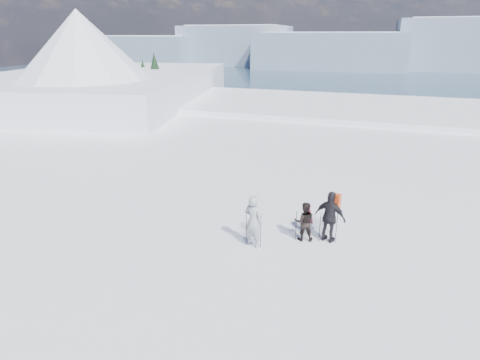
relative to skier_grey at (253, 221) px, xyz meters
The scene contains 9 objects.
lake_basin 29.71m from the skier_grey, 87.47° to the left, with size 820.00×820.00×71.62m.
far_mountain_range 454.62m from the skier_grey, 86.11° to the left, with size 770.00×110.00×53.00m.
near_ridge 38.04m from the skier_grey, 132.03° to the left, with size 31.37×35.68×25.62m.
skier_grey is the anchor object (origin of this frame).
skier_dark 1.97m from the skier_grey, 31.40° to the left, with size 0.75×0.58×1.54m, color black.
skier_pack 2.85m from the skier_grey, 24.87° to the left, with size 1.17×0.49×2.00m, color black.
backpack 3.29m from the skier_grey, 28.32° to the left, with size 0.43×0.24×0.62m, color red.
ski_poles 1.55m from the skier_grey, 25.11° to the left, with size 3.12×1.23×1.37m.
skis_loose 3.71m from the skier_grey, 64.04° to the left, with size 0.47×1.70×0.03m.
Camera 1 is at (1.98, -10.19, 7.28)m, focal length 28.00 mm.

